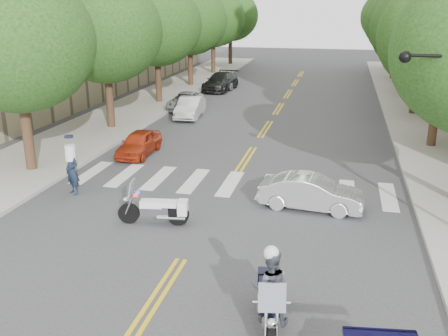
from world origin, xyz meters
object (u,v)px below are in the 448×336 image
(motorcycle_parked, at_px, (160,209))
(convertible, at_px, (311,193))
(motorcycle_police, at_px, (270,292))
(officer_standing, at_px, (72,171))

(motorcycle_parked, xyz_separation_m, convertible, (4.81, 2.50, 0.07))
(motorcycle_police, xyz_separation_m, convertible, (0.45, 7.24, -0.33))
(motorcycle_police, height_order, officer_standing, motorcycle_police)
(motorcycle_parked, xyz_separation_m, officer_standing, (-4.22, 1.88, 0.40))
(officer_standing, bearing_deg, motorcycle_parked, 6.62)
(motorcycle_police, bearing_deg, motorcycle_parked, -57.75)
(motorcycle_parked, height_order, officer_standing, officer_standing)
(officer_standing, bearing_deg, convertible, 34.56)
(motorcycle_parked, height_order, convertible, motorcycle_parked)
(motorcycle_parked, distance_m, convertible, 5.43)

